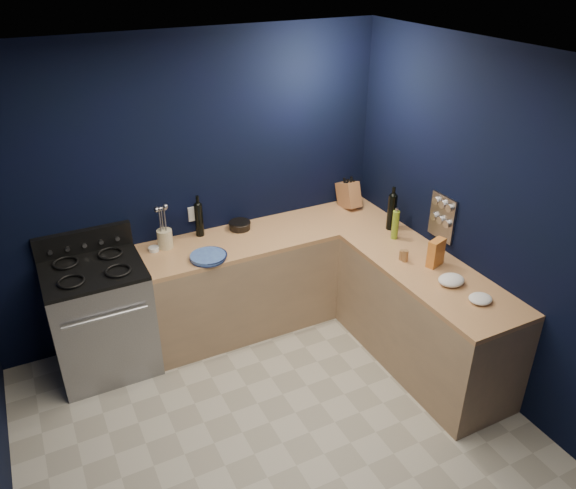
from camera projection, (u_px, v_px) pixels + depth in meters
floor at (282, 444)px, 4.01m from camera, size 3.50×3.50×0.02m
ceiling at (280, 68)px, 2.75m from camera, size 3.50×3.50×0.02m
wall_back at (190, 189)px, 4.76m from camera, size 3.50×0.02×2.60m
wall_right at (497, 231)px, 4.08m from camera, size 0.02×3.50×2.60m
cab_back at (272, 277)px, 5.16m from camera, size 2.30×0.63×0.86m
top_back at (271, 234)px, 4.94m from camera, size 2.30×0.63×0.04m
cab_right at (423, 319)px, 4.59m from camera, size 0.63×1.67×0.86m
top_right at (430, 273)px, 4.37m from camera, size 0.63×1.67×0.04m
gas_range at (102, 320)px, 4.53m from camera, size 0.76×0.66×0.92m
oven_door at (110, 343)px, 4.28m from camera, size 0.59×0.02×0.42m
cooktop at (92, 270)px, 4.30m from camera, size 0.76×0.66×0.03m
backguard at (83, 242)px, 4.48m from camera, size 0.76×0.06×0.20m
spice_panel at (442, 217)px, 4.55m from camera, size 0.02×0.28×0.38m
wall_outlet at (193, 214)px, 4.85m from camera, size 0.09×0.02×0.13m
plate_stack at (208, 257)px, 4.51m from camera, size 0.37×0.37×0.04m
ramekin at (154, 249)px, 4.63m from camera, size 0.09×0.09×0.03m
utensil_crock at (165, 239)px, 4.65m from camera, size 0.16×0.16×0.16m
wine_bottle_back at (199, 220)px, 4.81m from camera, size 0.09×0.09×0.29m
lemon_basket at (240, 225)px, 4.97m from camera, size 0.19×0.19×0.07m
knife_block at (349, 195)px, 5.36m from camera, size 0.15×0.29×0.30m
wine_bottle_right at (392, 212)px, 4.92m from camera, size 0.08×0.08×0.32m
oil_bottle at (395, 225)px, 4.77m from camera, size 0.08×0.08×0.26m
spice_jar_near at (405, 256)px, 4.46m from camera, size 0.06×0.06×0.10m
spice_jar_far at (402, 255)px, 4.49m from camera, size 0.04×0.04×0.08m
crouton_bag at (436, 253)px, 4.38m from camera, size 0.17×0.12×0.22m
towel_front at (451, 280)px, 4.17m from camera, size 0.24×0.22×0.07m
towel_end at (480, 299)px, 3.97m from camera, size 0.18×0.17×0.05m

